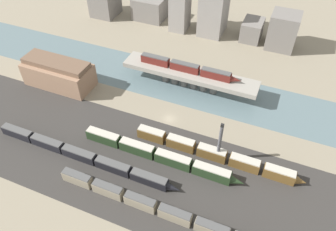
% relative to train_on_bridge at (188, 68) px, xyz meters
% --- Properties ---
extents(ground_plane, '(400.00, 400.00, 0.00)m').
position_rel_train_on_bridge_xyz_m(ground_plane, '(0.77, -21.37, -9.04)').
color(ground_plane, gray).
extents(railbed_yard, '(280.00, 42.00, 0.01)m').
position_rel_train_on_bridge_xyz_m(railbed_yard, '(0.77, -45.37, -9.04)').
color(railbed_yard, '#33302D').
rests_on(railbed_yard, ground).
extents(river_water, '(320.00, 25.18, 0.01)m').
position_rel_train_on_bridge_xyz_m(river_water, '(0.77, 0.00, -9.04)').
color(river_water, slate).
rests_on(river_water, ground).
extents(bridge, '(55.92, 9.73, 7.32)m').
position_rel_train_on_bridge_xyz_m(bridge, '(0.77, 0.00, -3.48)').
color(bridge, gray).
rests_on(bridge, ground).
extents(train_on_bridge, '(42.17, 2.68, 3.52)m').
position_rel_train_on_bridge_xyz_m(train_on_bridge, '(0.00, 0.00, 0.00)').
color(train_on_bridge, '#5B1E19').
rests_on(train_on_bridge, bridge).
extents(train_yard_near, '(77.84, 2.63, 4.03)m').
position_rel_train_on_bridge_xyz_m(train_yard_near, '(18.81, -58.34, -7.06)').
color(train_yard_near, gray).
rests_on(train_yard_near, ground).
extents(train_yard_mid, '(67.38, 2.80, 3.49)m').
position_rel_train_on_bridge_xyz_m(train_yard_mid, '(-18.10, -49.97, -7.33)').
color(train_yard_mid, black).
rests_on(train_yard_mid, ground).
extents(train_yard_far, '(55.57, 3.05, 4.11)m').
position_rel_train_on_bridge_xyz_m(train_yard_far, '(4.87, -40.35, -7.03)').
color(train_yard_far, '#23381E').
rests_on(train_yard_far, ground).
extents(train_yard_outer, '(56.99, 3.07, 4.16)m').
position_rel_train_on_bridge_xyz_m(train_yard_outer, '(21.83, -32.78, -7.00)').
color(train_yard_outer, brown).
rests_on(train_yard_outer, ground).
extents(warehouse_building, '(28.12, 12.68, 11.63)m').
position_rel_train_on_bridge_xyz_m(warehouse_building, '(-49.31, -19.24, -3.51)').
color(warehouse_building, '#937056').
rests_on(warehouse_building, ground).
extents(signal_tower, '(1.08, 1.08, 16.36)m').
position_rel_train_on_bridge_xyz_m(signal_tower, '(22.67, -32.79, -1.09)').
color(signal_tower, '#4C4C51').
rests_on(signal_tower, ground).
extents(city_block_far_left, '(12.81, 14.35, 16.75)m').
position_rel_train_on_bridge_xyz_m(city_block_far_left, '(-64.04, 42.85, -0.67)').
color(city_block_far_left, slate).
rests_on(city_block_far_left, ground).
extents(city_block_left, '(16.46, 12.97, 11.54)m').
position_rel_train_on_bridge_xyz_m(city_block_left, '(-39.42, 47.98, -3.27)').
color(city_block_left, slate).
rests_on(city_block_left, ground).
extents(city_block_center, '(8.58, 9.95, 23.58)m').
position_rel_train_on_bridge_xyz_m(city_block_center, '(-20.34, 43.28, 2.75)').
color(city_block_center, gray).
rests_on(city_block_center, ground).
extents(city_block_right, '(11.87, 15.59, 23.78)m').
position_rel_train_on_bridge_xyz_m(city_block_right, '(-3.78, 46.75, 2.85)').
color(city_block_right, gray).
rests_on(city_block_right, ground).
extents(city_block_far_right, '(9.49, 13.05, 9.50)m').
position_rel_train_on_bridge_xyz_m(city_block_far_right, '(16.15, 47.95, -4.29)').
color(city_block_far_right, slate).
rests_on(city_block_far_right, ground).
extents(city_block_tall, '(12.94, 12.58, 16.90)m').
position_rel_train_on_bridge_xyz_m(city_block_tall, '(30.55, 45.78, -0.59)').
color(city_block_tall, slate).
rests_on(city_block_tall, ground).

